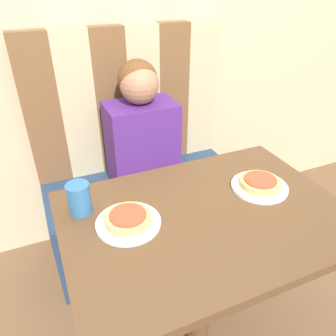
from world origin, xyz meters
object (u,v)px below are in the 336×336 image
pizza_left (128,218)px  drinking_cup (79,198)px  person (141,128)px  plate_right (259,187)px  pizza_right (260,182)px  plate_left (128,223)px

pizza_left → drinking_cup: bearing=135.4°
person → plate_right: 0.68m
person → pizza_right: (0.27, -0.63, -0.02)m
pizza_left → pizza_right: 0.54m
plate_left → drinking_cup: bearing=135.4°
pizza_left → drinking_cup: size_ratio=1.38×
plate_left → pizza_right: 0.54m
plate_left → plate_right: same height
plate_left → plate_right: 0.54m
pizza_left → pizza_right: same height
plate_right → drinking_cup: bearing=168.9°
plate_left → drinking_cup: (-0.13, 0.13, 0.05)m
pizza_right → drinking_cup: drinking_cup is taller
drinking_cup → plate_right: bearing=-11.1°
person → pizza_right: 0.68m
pizza_right → drinking_cup: bearing=168.9°
pizza_left → drinking_cup: drinking_cup is taller
pizza_right → person: bearing=113.2°
person → pizza_right: size_ratio=4.15×
person → plate_left: (-0.27, -0.63, -0.04)m
person → plate_left: person is taller
pizza_left → drinking_cup: (-0.13, 0.13, 0.03)m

